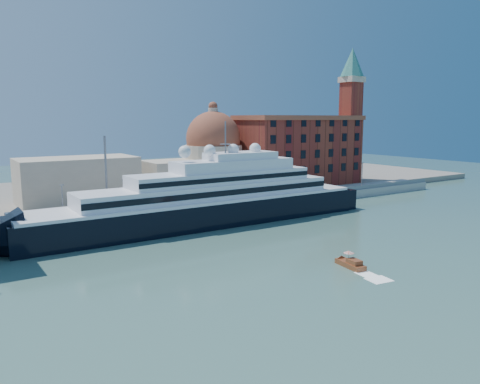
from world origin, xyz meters
TOP-DOWN VIEW (x-y plane):
  - ground at (0.00, 0.00)m, footprint 400.00×400.00m
  - quay at (0.00, 34.00)m, footprint 180.00×10.00m
  - land at (0.00, 75.00)m, footprint 260.00×72.00m
  - quay_fence at (0.00, 29.50)m, footprint 180.00×0.10m
  - superyacht at (-3.84, 23.00)m, footprint 92.42×12.81m
  - water_taxi at (4.20, -17.56)m, footprint 2.76×6.09m
  - warehouse at (52.00, 52.00)m, footprint 43.00×19.00m
  - campanile at (76.00, 52.00)m, footprint 8.40×8.40m
  - church at (6.39, 57.72)m, footprint 66.00×18.00m
  - lamp_posts at (-12.67, 32.27)m, footprint 120.80×2.40m

SIDE VIEW (x-z plane):
  - ground at x=0.00m, z-range 0.00..0.00m
  - water_taxi at x=4.20m, z-range -0.73..2.06m
  - land at x=0.00m, z-range 0.00..2.00m
  - quay at x=0.00m, z-range 0.00..2.50m
  - quay_fence at x=0.00m, z-range 2.50..3.70m
  - superyacht at x=-3.84m, z-range -9.04..18.58m
  - lamp_posts at x=-12.67m, z-range 0.84..18.84m
  - church at x=6.39m, z-range -1.84..23.66m
  - warehouse at x=52.00m, z-range 2.16..25.41m
  - campanile at x=76.00m, z-range 5.26..52.26m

